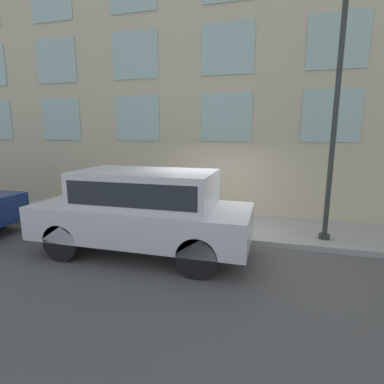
# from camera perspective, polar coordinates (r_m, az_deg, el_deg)

# --- Properties ---
(ground_plane) EXTENTS (80.00, 80.00, 0.00)m
(ground_plane) POSITION_cam_1_polar(r_m,az_deg,el_deg) (7.70, 3.31, -9.47)
(ground_plane) COLOR #514F4C
(sidewalk) EXTENTS (2.31, 60.00, 0.15)m
(sidewalk) POSITION_cam_1_polar(r_m,az_deg,el_deg) (8.74, 4.89, -6.41)
(sidewalk) COLOR #9E9B93
(sidewalk) RESTS_ON ground_plane
(building_facade) EXTENTS (0.33, 40.00, 9.86)m
(building_facade) POSITION_cam_1_polar(r_m,az_deg,el_deg) (9.86, 6.92, 24.15)
(building_facade) COLOR #C6B793
(building_facade) RESTS_ON ground_plane
(fire_hydrant) EXTENTS (0.38, 0.48, 0.74)m
(fire_hydrant) POSITION_cam_1_polar(r_m,az_deg,el_deg) (8.16, 1.13, -4.36)
(fire_hydrant) COLOR gray
(fire_hydrant) RESTS_ON sidewalk
(person) EXTENTS (0.38, 0.25, 1.58)m
(person) POSITION_cam_1_polar(r_m,az_deg,el_deg) (8.24, -1.11, -0.12)
(person) COLOR navy
(person) RESTS_ON sidewalk
(parked_truck_silver_near) EXTENTS (1.83, 4.85, 1.91)m
(parked_truck_silver_near) POSITION_cam_1_polar(r_m,az_deg,el_deg) (6.74, -9.26, -2.85)
(parked_truck_silver_near) COLOR black
(parked_truck_silver_near) RESTS_ON ground_plane
(street_lamp) EXTENTS (0.36, 0.36, 6.29)m
(street_lamp) POSITION_cam_1_polar(r_m,az_deg,el_deg) (7.85, 26.21, 19.51)
(street_lamp) COLOR #2D332D
(street_lamp) RESTS_ON sidewalk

